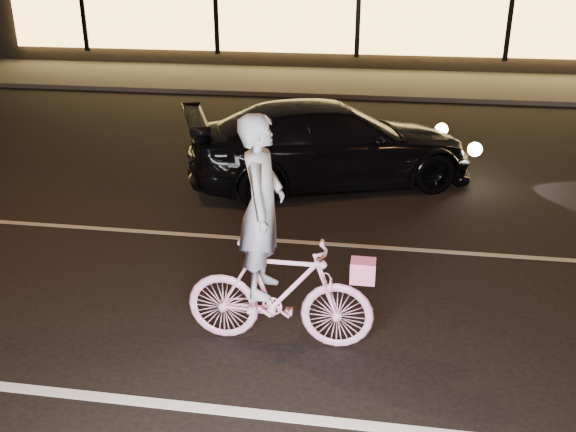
# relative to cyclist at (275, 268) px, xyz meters

# --- Properties ---
(ground) EXTENTS (90.00, 90.00, 0.00)m
(ground) POSITION_rel_cyclist_xyz_m (-0.11, 0.39, -0.84)
(ground) COLOR black
(ground) RESTS_ON ground
(lane_stripe_near) EXTENTS (60.00, 0.12, 0.01)m
(lane_stripe_near) POSITION_rel_cyclist_xyz_m (-0.11, -1.11, -0.83)
(lane_stripe_near) COLOR silver
(lane_stripe_near) RESTS_ON ground
(lane_stripe_far) EXTENTS (60.00, 0.10, 0.01)m
(lane_stripe_far) POSITION_rel_cyclist_xyz_m (-0.11, 2.39, -0.83)
(lane_stripe_far) COLOR gray
(lane_stripe_far) RESTS_ON ground
(sidewalk) EXTENTS (30.00, 4.00, 0.12)m
(sidewalk) POSITION_rel_cyclist_xyz_m (-0.11, 13.39, -0.78)
(sidewalk) COLOR #383533
(sidewalk) RESTS_ON ground
(cyclist) EXTENTS (1.87, 0.64, 2.35)m
(cyclist) POSITION_rel_cyclist_xyz_m (0.00, 0.00, 0.00)
(cyclist) COLOR #F84BAB
(cyclist) RESTS_ON ground
(sedan) EXTENTS (5.13, 3.55, 1.38)m
(sedan) POSITION_rel_cyclist_xyz_m (0.09, 4.82, -0.15)
(sedan) COLOR black
(sedan) RESTS_ON ground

